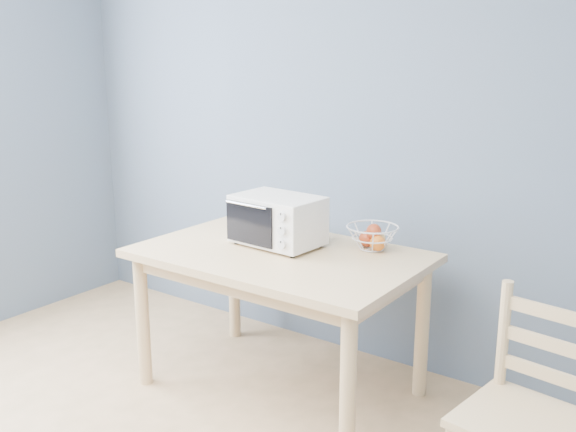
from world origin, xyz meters
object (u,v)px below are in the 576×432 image
Objects in this scene: dining_table at (280,271)px; toaster_oven at (275,219)px; dining_chair at (528,422)px; fruit_basket at (373,236)px.

toaster_oven reaches higher than dining_table.
toaster_oven is 1.54m from dining_chair.
fruit_basket is 1.21m from dining_chair.
dining_table is at bearing -139.65° from fruit_basket.
toaster_oven is 0.52× the size of dining_chair.
toaster_oven is at bearing 172.14° from dining_chair.
fruit_basket is (0.36, 0.31, 0.17)m from dining_table.
toaster_oven is 1.42× the size of fruit_basket.
dining_chair is (0.97, -0.63, -0.38)m from fruit_basket.
dining_chair is (1.42, -0.41, -0.45)m from toaster_oven.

